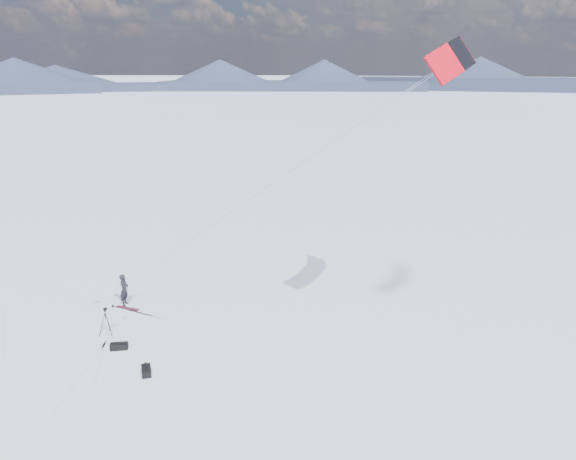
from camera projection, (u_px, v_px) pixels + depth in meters
The scene contains 9 objects.
ground at pixel (100, 329), 28.16m from camera, with size 1800.00×1800.00×0.00m, color white.
horizon_hills at pixel (93, 263), 27.18m from camera, with size 704.47×706.88×8.69m.
snow_tracks at pixel (84, 333), 27.79m from camera, with size 17.62×14.39×0.01m.
snowkiter at pixel (126, 305), 31.07m from camera, with size 0.65×0.43×1.78m, color black.
snowboard at pixel (127, 308), 30.55m from camera, with size 1.45×0.27×0.04m, color maroon.
tripod at pixel (106, 318), 27.33m from camera, with size 0.65×0.70×1.42m.
gear_bag_a at pixel (119, 346), 26.11m from camera, with size 0.87×0.77×0.36m.
gear_bag_b at pixel (146, 371), 23.99m from camera, with size 0.84×0.85×0.37m.
power_kite at pixel (451, 61), 22.95m from camera, with size 17.47×5.97×12.69m.
Camera 1 is at (20.23, -18.40, 12.62)m, focal length 35.00 mm.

